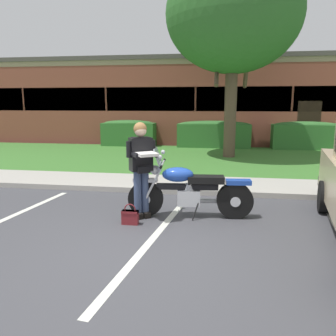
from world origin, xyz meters
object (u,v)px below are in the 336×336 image
at_px(rider_person, 141,162).
at_px(hedge_center_right, 305,135).
at_px(motorcycle, 194,191).
at_px(handbag, 130,216).
at_px(hedge_center_left, 214,134).
at_px(brick_building, 202,102).
at_px(hedge_left, 129,133).
at_px(shade_tree, 234,15).

relative_size(rider_person, hedge_center_right, 0.61).
height_order(motorcycle, handbag, motorcycle).
relative_size(hedge_center_left, brick_building, 0.13).
relative_size(motorcycle, brick_building, 0.09).
xyz_separation_m(handbag, brick_building, (0.30, 16.39, 1.95)).
bearing_deg(handbag, hedge_center_left, 83.32).
distance_m(hedge_left, hedge_center_left, 3.93).
distance_m(motorcycle, hedge_center_left, 9.52).
height_order(handbag, brick_building, brick_building).
xyz_separation_m(hedge_left, brick_building, (3.05, 6.32, 1.44)).
relative_size(motorcycle, rider_person, 1.32).
relative_size(handbag, hedge_center_right, 0.13).
distance_m(rider_person, hedge_center_left, 9.75).
distance_m(motorcycle, shade_tree, 8.19).
height_order(motorcycle, hedge_left, motorcycle).
height_order(hedge_left, brick_building, brick_building).
bearing_deg(motorcycle, handbag, -152.34).
bearing_deg(rider_person, motorcycle, 10.59).
distance_m(hedge_left, brick_building, 7.16).
xyz_separation_m(rider_person, hedge_left, (-2.87, 9.69, -0.36)).
height_order(rider_person, handbag, rider_person).
relative_size(handbag, shade_tree, 0.05).
distance_m(rider_person, handbag, 0.95).
xyz_separation_m(handbag, hedge_center_left, (1.18, 10.06, 0.51)).
bearing_deg(rider_person, shade_tree, 76.37).
height_order(shade_tree, hedge_center_right, shade_tree).
height_order(motorcycle, rider_person, rider_person).
distance_m(motorcycle, hedge_center_right, 10.35).
bearing_deg(hedge_center_right, shade_tree, -140.39).
bearing_deg(hedge_left, motorcycle, -68.27).
relative_size(rider_person, hedge_left, 0.70).
xyz_separation_m(rider_person, shade_tree, (1.69, 6.96, 3.99)).
xyz_separation_m(hedge_left, hedge_center_left, (3.93, 0.00, 0.00)).
bearing_deg(shade_tree, hedge_left, 149.08).
bearing_deg(hedge_center_right, brick_building, 127.25).
xyz_separation_m(hedge_center_right, brick_building, (-4.81, 6.32, 1.44)).
distance_m(handbag, brick_building, 16.50).
height_order(shade_tree, brick_building, shade_tree).
bearing_deg(hedge_center_right, hedge_center_left, -180.00).
bearing_deg(rider_person, hedge_left, 106.49).
height_order(rider_person, hedge_left, rider_person).
relative_size(rider_person, shade_tree, 0.24).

